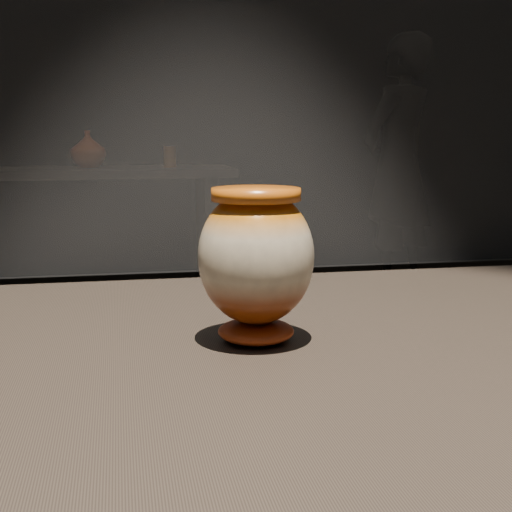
{
  "coord_description": "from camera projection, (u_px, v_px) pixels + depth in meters",
  "views": [
    {
      "loc": [
        -0.04,
        -0.65,
        1.12
      ],
      "look_at": [
        0.09,
        0.06,
        0.99
      ],
      "focal_mm": 50.0,
      "sensor_mm": 36.0,
      "label": 1
    }
  ],
  "objects": [
    {
      "name": "back_vase_right",
      "position": [
        170.0,
        157.0,
        4.23
      ],
      "size": [
        0.07,
        0.07,
        0.12
      ],
      "primitive_type": "cylinder",
      "color": "brown",
      "rests_on": "back_shelf"
    },
    {
      "name": "main_vase",
      "position": [
        256.0,
        259.0,
        0.73
      ],
      "size": [
        0.15,
        0.15,
        0.16
      ],
      "rotation": [
        0.0,
        0.0,
        0.31
      ],
      "color": "#6F2909",
      "rests_on": "display_plinth"
    },
    {
      "name": "back_shelf",
      "position": [
        63.0,
        213.0,
        4.19
      ],
      "size": [
        2.0,
        0.6,
        0.9
      ],
      "color": "black",
      "rests_on": "ground"
    },
    {
      "name": "visitor",
      "position": [
        398.0,
        165.0,
        4.92
      ],
      "size": [
        0.77,
        0.71,
        1.77
      ],
      "primitive_type": "imported",
      "rotation": [
        0.0,
        0.0,
        3.75
      ],
      "color": "black",
      "rests_on": "ground"
    },
    {
      "name": "back_vase_mid",
      "position": [
        88.0,
        149.0,
        4.21
      ],
      "size": [
        0.25,
        0.25,
        0.22
      ],
      "primitive_type": "imported",
      "rotation": [
        0.0,
        0.0,
        1.79
      ],
      "color": "#6F2909",
      "rests_on": "back_shelf"
    }
  ]
}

